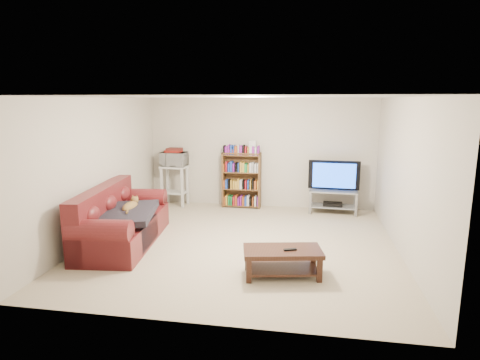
% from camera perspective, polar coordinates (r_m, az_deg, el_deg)
% --- Properties ---
extents(floor, '(5.00, 5.00, 0.00)m').
position_cam_1_polar(floor, '(6.78, 0.27, -9.01)').
color(floor, beige).
rests_on(floor, ground).
extents(ceiling, '(5.00, 5.00, 0.00)m').
position_cam_1_polar(ceiling, '(6.36, 0.29, 11.73)').
color(ceiling, white).
rests_on(ceiling, ground).
extents(wall_back, '(5.00, 0.00, 5.00)m').
position_cam_1_polar(wall_back, '(8.91, 2.90, 3.84)').
color(wall_back, beige).
rests_on(wall_back, ground).
extents(wall_front, '(5.00, 0.00, 5.00)m').
position_cam_1_polar(wall_front, '(4.08, -5.46, -5.15)').
color(wall_front, beige).
rests_on(wall_front, ground).
extents(wall_left, '(0.00, 5.00, 5.00)m').
position_cam_1_polar(wall_left, '(7.29, -19.50, 1.55)').
color(wall_left, beige).
rests_on(wall_left, ground).
extents(wall_right, '(0.00, 5.00, 5.00)m').
position_cam_1_polar(wall_right, '(6.55, 22.42, 0.30)').
color(wall_right, beige).
rests_on(wall_right, ground).
extents(sofa, '(1.20, 2.32, 0.95)m').
position_cam_1_polar(sofa, '(6.99, -16.84, -5.99)').
color(sofa, maroon).
rests_on(sofa, floor).
extents(blanket, '(1.06, 1.26, 0.19)m').
position_cam_1_polar(blanket, '(6.73, -15.88, -4.62)').
color(blanket, black).
rests_on(blanket, sofa).
extents(cat, '(0.31, 0.63, 0.18)m').
position_cam_1_polar(cat, '(6.90, -15.36, -3.69)').
color(cat, brown).
rests_on(cat, sofa).
extents(coffee_table, '(1.13, 0.71, 0.38)m').
position_cam_1_polar(coffee_table, '(5.55, 6.05, -10.87)').
color(coffee_table, '#321A11').
rests_on(coffee_table, floor).
extents(remote, '(0.18, 0.10, 0.02)m').
position_cam_1_polar(remote, '(5.47, 7.15, -9.79)').
color(remote, black).
rests_on(remote, coffee_table).
extents(tv_stand, '(1.01, 0.50, 0.49)m').
position_cam_1_polar(tv_stand, '(8.68, 13.08, -2.44)').
color(tv_stand, '#999EA3').
rests_on(tv_stand, floor).
extents(television, '(1.07, 0.20, 0.61)m').
position_cam_1_polar(television, '(8.59, 13.22, 0.58)').
color(television, black).
rests_on(television, tv_stand).
extents(dvd_player, '(0.41, 0.30, 0.06)m').
position_cam_1_polar(dvd_player, '(8.72, 13.04, -3.37)').
color(dvd_player, black).
rests_on(dvd_player, tv_stand).
extents(bookshelf, '(0.85, 0.27, 1.23)m').
position_cam_1_polar(bookshelf, '(8.86, 0.21, 0.12)').
color(bookshelf, brown).
rests_on(bookshelf, floor).
extents(shelf_clutter, '(0.63, 0.19, 0.28)m').
position_cam_1_polar(shelf_clutter, '(8.75, 0.87, 4.63)').
color(shelf_clutter, silver).
rests_on(shelf_clutter, bookshelf).
extents(microwave_stand, '(0.59, 0.45, 0.91)m').
position_cam_1_polar(microwave_stand, '(9.15, -9.28, -0.02)').
color(microwave_stand, silver).
rests_on(microwave_stand, floor).
extents(microwave, '(0.58, 0.41, 0.31)m').
position_cam_1_polar(microwave, '(9.07, -9.38, 2.96)').
color(microwave, silver).
rests_on(microwave, microwave_stand).
extents(game_boxes, '(0.35, 0.31, 0.05)m').
position_cam_1_polar(game_boxes, '(9.05, -9.41, 4.08)').
color(game_boxes, maroon).
rests_on(game_boxes, microwave).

